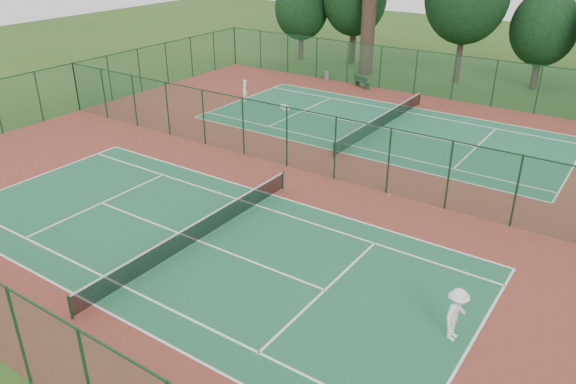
% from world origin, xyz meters
% --- Properties ---
extents(ground, '(120.00, 120.00, 0.00)m').
position_xyz_m(ground, '(0.00, 0.00, 0.00)').
color(ground, '#2C4F18').
rests_on(ground, ground).
extents(red_pad, '(40.00, 36.00, 0.01)m').
position_xyz_m(red_pad, '(0.00, 0.00, 0.01)').
color(red_pad, maroon).
rests_on(red_pad, ground).
extents(court_near, '(23.77, 10.97, 0.01)m').
position_xyz_m(court_near, '(0.00, -9.00, 0.01)').
color(court_near, '#1D5E3B').
rests_on(court_near, red_pad).
extents(court_far, '(23.77, 10.97, 0.01)m').
position_xyz_m(court_far, '(0.00, 9.00, 0.01)').
color(court_far, '#206743').
rests_on(court_far, red_pad).
extents(fence_north, '(40.00, 0.09, 3.50)m').
position_xyz_m(fence_north, '(0.00, 18.00, 1.76)').
color(fence_north, '#1C5537').
rests_on(fence_north, ground).
extents(fence_west, '(0.09, 36.00, 3.50)m').
position_xyz_m(fence_west, '(-20.00, 0.00, 1.76)').
color(fence_west, '#1C5431').
rests_on(fence_west, ground).
extents(fence_divider, '(40.00, 0.09, 3.50)m').
position_xyz_m(fence_divider, '(0.00, 0.00, 1.76)').
color(fence_divider, '#18492C').
rests_on(fence_divider, ground).
extents(tennis_net_near, '(0.10, 12.90, 0.97)m').
position_xyz_m(tennis_net_near, '(0.00, -9.00, 0.54)').
color(tennis_net_near, '#153A24').
rests_on(tennis_net_near, ground).
extents(tennis_net_far, '(0.10, 12.90, 0.97)m').
position_xyz_m(tennis_net_far, '(0.00, 9.00, 0.54)').
color(tennis_net_far, '#14371F').
rests_on(tennis_net_far, ground).
extents(player_near, '(0.80, 1.29, 1.92)m').
position_xyz_m(player_near, '(11.28, -8.90, 0.98)').
color(player_near, white).
rests_on(player_near, court_near).
extents(player_far, '(0.59, 0.71, 1.68)m').
position_xyz_m(player_far, '(-11.38, 8.60, 0.86)').
color(player_far, white).
rests_on(player_far, court_far).
extents(trash_bin, '(0.54, 0.54, 0.77)m').
position_xyz_m(trash_bin, '(-9.44, 17.60, 0.39)').
color(trash_bin, gray).
rests_on(trash_bin, red_pad).
extents(bench, '(1.67, 1.04, 0.99)m').
position_xyz_m(bench, '(-5.82, 17.15, 0.52)').
color(bench, '#12361E').
rests_on(bench, red_pad).
extents(kit_bag, '(0.87, 0.62, 0.31)m').
position_xyz_m(kit_bag, '(-7.68, 8.64, 0.16)').
color(kit_bag, silver).
rests_on(kit_bag, red_pad).
extents(stray_ball_a, '(0.06, 0.06, 0.06)m').
position_xyz_m(stray_ball_a, '(7.25, -0.34, 0.04)').
color(stray_ball_a, '#D5E535').
rests_on(stray_ball_a, red_pad).
extents(stray_ball_b, '(0.07, 0.07, 0.07)m').
position_xyz_m(stray_ball_b, '(4.88, -0.23, 0.04)').
color(stray_ball_b, '#E6EF37').
rests_on(stray_ball_b, red_pad).
extents(stray_ball_c, '(0.07, 0.07, 0.07)m').
position_xyz_m(stray_ball_c, '(-2.45, -0.76, 0.04)').
color(stray_ball_c, yellow).
rests_on(stray_ball_c, red_pad).
extents(evergreen_row, '(39.00, 5.00, 12.00)m').
position_xyz_m(evergreen_row, '(0.50, 24.25, 0.00)').
color(evergreen_row, black).
rests_on(evergreen_row, ground).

